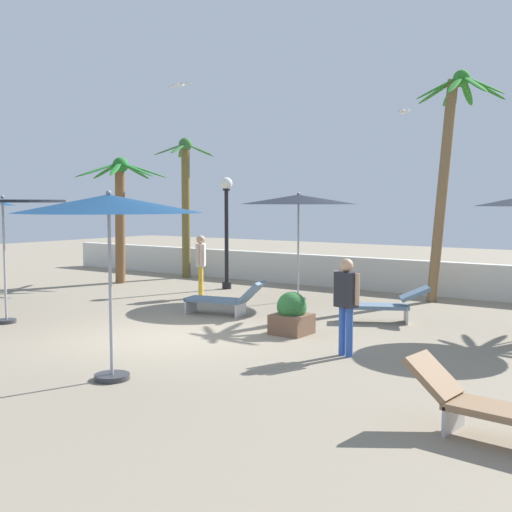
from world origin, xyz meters
The scene contains 17 objects.
ground_plane centered at (0.00, 0.00, 0.00)m, with size 56.00×56.00×0.00m, color gray.
boundary_wall centered at (0.00, 8.62, 0.49)m, with size 25.20×0.30×0.97m, color silver.
patio_umbrella_0 centered at (-3.99, -0.77, 2.55)m, with size 2.62×2.62×2.78m.
patio_umbrella_1 centered at (1.28, -2.50, 2.57)m, with size 2.74×2.74×2.80m.
patio_umbrella_3 centered at (-0.44, 5.59, 2.68)m, with size 3.11×3.11×2.89m.
palm_tree_0 centered at (2.88, 7.50, 3.74)m, with size 2.33×2.34×5.95m.
palm_tree_1 centered at (-6.43, 7.90, 2.98)m, with size 2.01×2.09×4.84m.
palm_tree_2 centered at (-7.13, 5.50, 2.67)m, with size 2.95×2.94×4.07m.
lamp_post_0 centered at (-3.46, 6.38, 2.11)m, with size 0.37×0.37×3.38m.
lounge_chair_0 centered at (2.75, 4.07, 0.41)m, with size 1.88×1.36×0.81m.
lounge_chair_1 centered at (-0.67, 2.71, 0.39)m, with size 1.96×0.93×0.84m.
lounge_chair_2 centered at (6.52, -1.76, 0.39)m, with size 1.93×0.73×0.84m.
guest_0 centered at (-2.93, 4.53, 1.05)m, with size 0.40×0.48×1.73m.
guest_1 centered at (3.44, 0.80, 1.02)m, with size 0.55×0.32×1.68m.
seagull_0 centered at (-7.70, 9.11, 6.95)m, with size 1.23×0.38×0.14m.
seagull_1 centered at (0.80, 9.56, 5.34)m, with size 0.40×0.92×0.14m.
planter centered at (1.71, 1.83, 0.38)m, with size 0.70×0.70×0.85m.
Camera 1 is at (8.38, -8.87, 2.62)m, focal length 44.83 mm.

